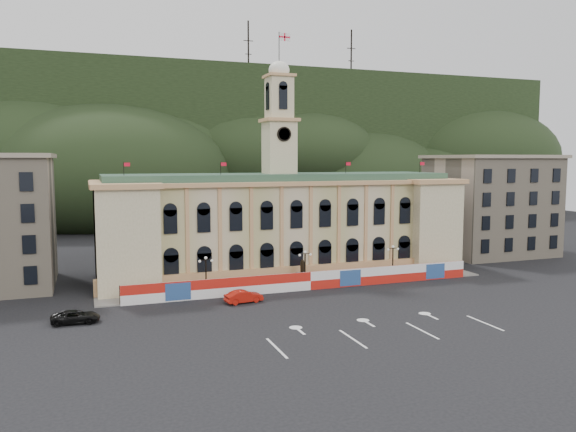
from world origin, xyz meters
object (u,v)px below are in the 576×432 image
object	(u,v)px
lamp_center	(305,265)
black_suv	(76,317)
red_sedan	(244,296)
statue	(302,277)

from	to	relation	value
lamp_center	black_suv	distance (m)	31.10
lamp_center	red_sedan	bearing A→B (deg)	-151.84
red_sedan	black_suv	bearing A→B (deg)	88.00
lamp_center	black_suv	world-z (taller)	lamp_center
statue	red_sedan	distance (m)	12.33
red_sedan	black_suv	distance (m)	19.71
lamp_center	red_sedan	distance (m)	12.04
statue	black_suv	xyz separation A→B (m)	(-30.00, -8.85, -0.48)
statue	black_suv	bearing A→B (deg)	-163.57
statue	black_suv	size ratio (longest dim) A/B	0.71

